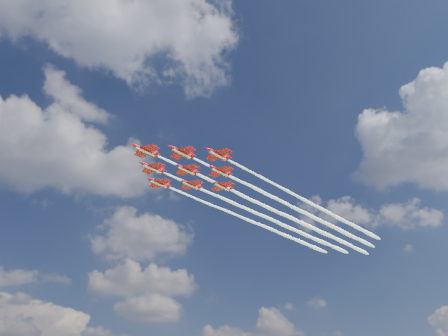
{
  "coord_description": "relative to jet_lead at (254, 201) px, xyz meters",
  "views": [
    {
      "loc": [
        -34.31,
        -132.34,
        4.0
      ],
      "look_at": [
        10.27,
        -3.12,
        78.54
      ],
      "focal_mm": 35.0,
      "sensor_mm": 36.0,
      "label": 1
    }
  ],
  "objects": [
    {
      "name": "jet_lead",
      "position": [
        0.0,
        0.0,
        0.0
      ],
      "size": [
        104.13,
        56.35,
        2.76
      ],
      "rotation": [
        0.0,
        0.0,
        0.48
      ],
      "color": "red"
    },
    {
      "name": "jet_row2_port",
      "position": [
        11.51,
        -2.66,
        0.0
      ],
      "size": [
        104.13,
        56.35,
        2.76
      ],
      "rotation": [
        0.0,
        0.0,
        0.48
      ],
      "color": "red"
    },
    {
      "name": "jet_row2_starb",
      "position": [
        4.45,
        10.95,
        0.0
      ],
      "size": [
        104.13,
        56.35,
        2.76
      ],
      "rotation": [
        0.0,
        0.0,
        0.48
      ],
      "color": "red"
    },
    {
      "name": "jet_row3_port",
      "position": [
        23.03,
        -5.32,
        0.0
      ],
      "size": [
        104.13,
        56.35,
        2.76
      ],
      "rotation": [
        0.0,
        0.0,
        0.48
      ],
      "color": "red"
    },
    {
      "name": "jet_row3_centre",
      "position": [
        15.97,
        8.29,
        0.0
      ],
      "size": [
        104.13,
        56.35,
        2.76
      ],
      "rotation": [
        0.0,
        0.0,
        0.48
      ],
      "color": "red"
    },
    {
      "name": "jet_row3_starb",
      "position": [
        8.91,
        21.89,
        0.0
      ],
      "size": [
        104.13,
        56.35,
        2.76
      ],
      "rotation": [
        0.0,
        0.0,
        0.48
      ],
      "color": "red"
    },
    {
      "name": "jet_row4_port",
      "position": [
        27.48,
        5.62,
        0.0
      ],
      "size": [
        104.13,
        56.35,
        2.76
      ],
      "rotation": [
        0.0,
        0.0,
        0.48
      ],
      "color": "red"
    },
    {
      "name": "jet_row4_starb",
      "position": [
        20.42,
        19.23,
        0.0
      ],
      "size": [
        104.13,
        56.35,
        2.76
      ],
      "rotation": [
        0.0,
        0.0,
        0.48
      ],
      "color": "red"
    },
    {
      "name": "jet_tail",
      "position": [
        31.94,
        16.57,
        0.0
      ],
      "size": [
        104.13,
        56.35,
        2.76
      ],
      "rotation": [
        0.0,
        0.0,
        0.48
      ],
      "color": "red"
    }
  ]
}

